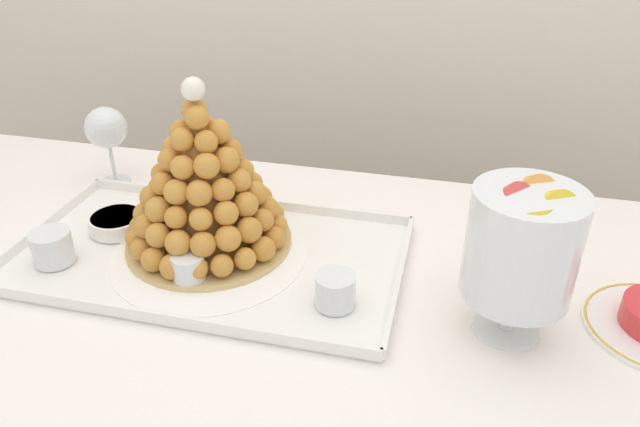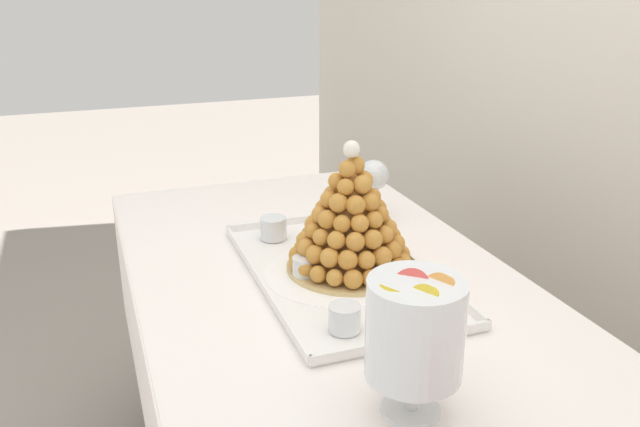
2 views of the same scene
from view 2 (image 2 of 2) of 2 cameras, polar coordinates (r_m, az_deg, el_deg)
The scene contains 9 objects.
buffet_table at distance 1.37m, azimuth 2.77°, elevation -11.90°, with size 1.75×0.81×0.73m.
serving_tray at distance 1.44m, azimuth 1.60°, elevation -5.21°, with size 0.64×0.36×0.02m.
croquembouche at distance 1.41m, azimuth 2.66°, elevation -0.62°, with size 0.28×0.28×0.29m.
dessert_cup_left at distance 1.61m, azimuth -4.05°, elevation -1.33°, with size 0.06×0.06×0.05m.
dessert_cup_mid_left at distance 1.40m, azimuth -1.36°, elevation -4.80°, with size 0.05×0.05×0.05m.
dessert_cup_centre at distance 1.21m, azimuth 2.14°, elevation -9.09°, with size 0.06×0.06×0.05m.
creme_brulee_ramekin at distance 1.60m, azimuth 0.31°, elevation -1.73°, with size 0.10×0.10×0.03m.
macaron_goblet at distance 0.97m, azimuth 8.18°, elevation -9.94°, with size 0.14×0.14×0.24m.
wine_glass at distance 1.73m, azimuth 4.63°, elevation 3.20°, with size 0.08×0.08×0.16m.
Camera 2 is at (1.06, -0.46, 1.35)m, focal length 36.98 mm.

